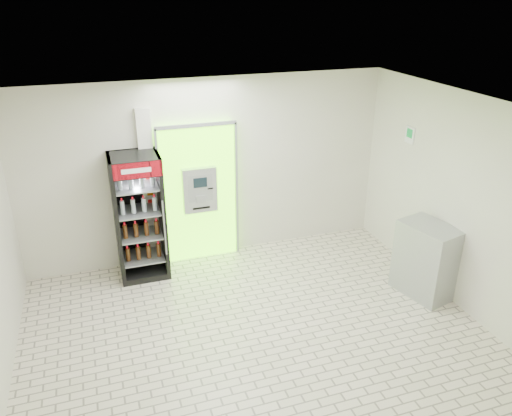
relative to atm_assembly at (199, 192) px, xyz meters
name	(u,v)px	position (x,y,z in m)	size (l,w,h in m)	color
ground	(258,338)	(0.20, -2.41, -1.17)	(6.00, 6.00, 0.00)	beige
room_shell	(258,211)	(0.20, -2.41, 0.67)	(6.00, 6.00, 6.00)	silver
atm_assembly	(199,192)	(0.00, 0.00, 0.00)	(1.30, 0.24, 2.33)	#6CF913
pillar	(150,190)	(-0.78, 0.04, 0.13)	(0.22, 0.11, 2.60)	silver
beverage_cooler	(140,219)	(-1.00, -0.25, -0.21)	(0.75, 0.71, 1.99)	black
steel_cabinet	(426,260)	(2.91, -2.17, -0.61)	(0.76, 0.95, 1.12)	#9EA0A5
exit_sign	(410,135)	(3.19, -1.01, 0.95)	(0.02, 0.22, 0.26)	white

